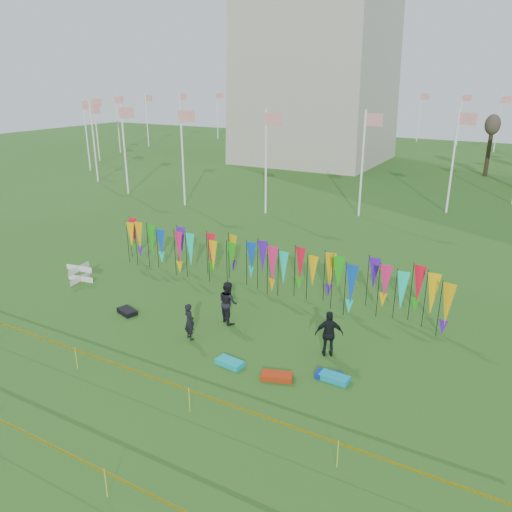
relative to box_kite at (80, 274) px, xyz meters
The scene contains 14 objects.
ground 9.39m from the box_kite, 23.08° to the right, with size 160.00×160.00×0.00m, color #295919.
flagpole_ring 44.79m from the box_kite, 96.91° to the left, with size 57.40×56.16×8.00m.
banner_row 9.70m from the box_kite, 22.46° to the left, with size 18.64×0.64×2.47m.
caution_tape_near 10.37m from the box_kite, 35.78° to the right, with size 26.00×0.02×0.90m.
caution_tape_far 13.01m from the box_kite, 49.73° to the right, with size 26.00×0.02×0.90m.
box_kite is the anchor object (origin of this frame).
person_left 9.00m from the box_kite, 13.82° to the right, with size 0.57×0.42×1.57m, color black.
person_mid 9.32m from the box_kite, ahead, with size 0.92×0.57×1.90m, color black.
person_right 14.22m from the box_kite, ahead, with size 1.09×0.62×1.86m, color black.
kite_bag_turquoise 11.66m from the box_kite, 15.29° to the right, with size 1.04×0.52×0.21m, color #0DB6C5.
kite_bag_blue 14.97m from the box_kite, ahead, with size 0.95×0.50×0.20m, color #092EA0.
kite_bag_red 13.54m from the box_kite, 12.90° to the right, with size 1.13×0.52×0.21m, color #BD2F0C.
kite_bag_black 5.13m from the box_kite, 19.09° to the right, with size 0.96×0.55×0.22m, color black.
kite_bag_teal 15.18m from the box_kite, ahead, with size 1.05×0.50×0.20m, color #0EA0C5.
Camera 1 is at (11.40, -13.10, 10.17)m, focal length 35.00 mm.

